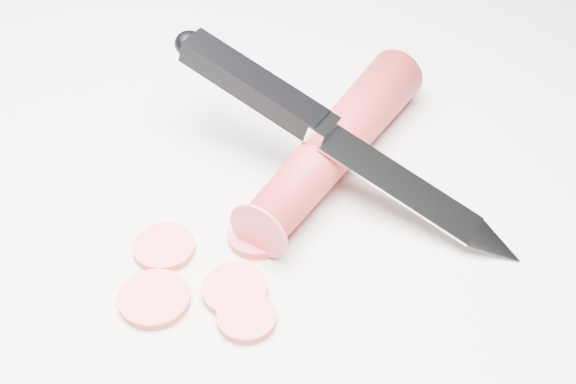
# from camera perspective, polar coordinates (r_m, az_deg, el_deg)

# --- Properties ---
(ground) EXTENTS (2.40, 2.40, 0.00)m
(ground) POSITION_cam_1_polar(r_m,az_deg,el_deg) (0.52, -4.78, 0.02)
(ground) COLOR beige
(ground) RESTS_ON ground
(carrot) EXTENTS (0.09, 0.19, 0.03)m
(carrot) POSITION_cam_1_polar(r_m,az_deg,el_deg) (0.53, 3.41, 3.45)
(carrot) COLOR red
(carrot) RESTS_ON ground
(carrot_slice_0) EXTENTS (0.04, 0.04, 0.01)m
(carrot_slice_0) POSITION_cam_1_polar(r_m,az_deg,el_deg) (0.49, -2.20, -3.08)
(carrot_slice_0) COLOR #E25253
(carrot_slice_0) RESTS_ON ground
(carrot_slice_1) EXTENTS (0.03, 0.03, 0.01)m
(carrot_slice_1) POSITION_cam_1_polar(r_m,az_deg,el_deg) (0.45, -2.96, -8.92)
(carrot_slice_1) COLOR #E25253
(carrot_slice_1) RESTS_ON ground
(carrot_slice_2) EXTENTS (0.04, 0.04, 0.01)m
(carrot_slice_2) POSITION_cam_1_polar(r_m,az_deg,el_deg) (0.46, -9.49, -7.51)
(carrot_slice_2) COLOR #E25253
(carrot_slice_2) RESTS_ON ground
(carrot_slice_3) EXTENTS (0.04, 0.04, 0.01)m
(carrot_slice_3) POSITION_cam_1_polar(r_m,az_deg,el_deg) (0.46, -3.82, -6.98)
(carrot_slice_3) COLOR #E25253
(carrot_slice_3) RESTS_ON ground
(carrot_slice_4) EXTENTS (0.04, 0.04, 0.01)m
(carrot_slice_4) POSITION_cam_1_polar(r_m,az_deg,el_deg) (0.49, -8.80, -3.94)
(carrot_slice_4) COLOR #E25253
(carrot_slice_4) RESTS_ON ground
(kitchen_knife) EXTENTS (0.25, 0.10, 0.08)m
(kitchen_knife) POSITION_cam_1_polar(r_m,az_deg,el_deg) (0.50, 3.88, 3.85)
(kitchen_knife) COLOR silver
(kitchen_knife) RESTS_ON ground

